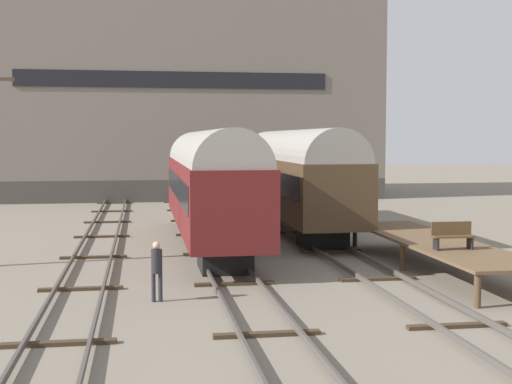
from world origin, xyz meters
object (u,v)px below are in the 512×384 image
object	(u,v)px
train_car_brown	(296,174)
bench	(452,235)
train_car_maroon	(209,180)
person_worker	(157,265)

from	to	relation	value
train_car_brown	bench	world-z (taller)	train_car_brown
train_car_brown	bench	distance (m)	13.50
train_car_maroon	person_worker	bearing A→B (deg)	-103.68
train_car_maroon	bench	distance (m)	11.48
train_car_brown	bench	xyz separation A→B (m)	(2.40, -13.22, -1.37)
bench	person_worker	bearing A→B (deg)	-171.14
train_car_maroon	bench	size ratio (longest dim) A/B	12.49
train_car_maroon	person_worker	xyz separation A→B (m)	(-2.52, -10.34, -1.84)
person_worker	train_car_brown	bearing A→B (deg)	63.52
train_car_brown	train_car_maroon	xyz separation A→B (m)	(-4.82, -4.40, -0.01)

